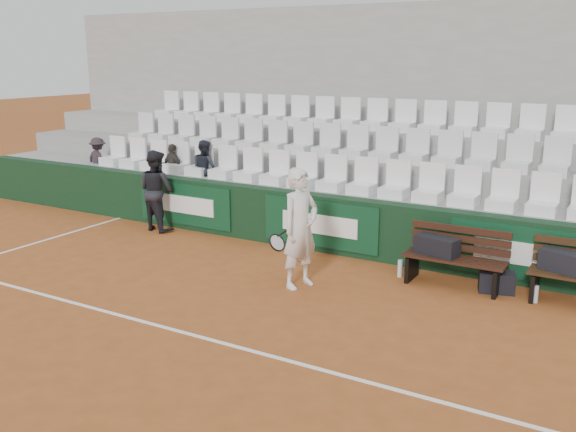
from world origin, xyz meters
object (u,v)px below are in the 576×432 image
object	(u,v)px
spectator_c	(204,146)
bench_left	(454,272)
sports_bag_ground	(497,282)
tennis_player	(300,228)
sports_bag_right	(563,262)
spectator_b	(172,147)
sports_bag_left	(437,246)
water_bottle_far	(536,294)
water_bottle_near	(400,268)
spectator_a	(97,140)
ball_kid	(156,190)

from	to	relation	value
spectator_c	bench_left	bearing A→B (deg)	-172.90
sports_bag_ground	tennis_player	bearing A→B (deg)	-154.64
tennis_player	sports_bag_right	bearing A→B (deg)	20.27
spectator_b	spectator_c	xyz separation A→B (m)	(0.84, 0.00, 0.07)
sports_bag_left	water_bottle_far	distance (m)	1.54
sports_bag_left	water_bottle_far	size ratio (longest dim) A/B	2.57
bench_left	sports_bag_left	distance (m)	0.46
sports_bag_ground	water_bottle_near	distance (m)	1.46
water_bottle_near	spectator_b	bearing A→B (deg)	168.08
water_bottle_far	spectator_a	xyz separation A→B (m)	(-9.70, 1.22, 1.39)
sports_bag_left	sports_bag_right	distance (m)	1.76
spectator_a	spectator_b	distance (m)	2.18
bench_left	spectator_c	size ratio (longest dim) A/B	1.28
spectator_a	bench_left	bearing A→B (deg)	-179.83
spectator_b	sports_bag_ground	bearing A→B (deg)	-176.00
water_bottle_near	tennis_player	world-z (taller)	tennis_player
sports_bag_right	sports_bag_left	bearing A→B (deg)	-175.81
ball_kid	spectator_b	size ratio (longest dim) A/B	1.54
water_bottle_far	sports_bag_right	bearing A→B (deg)	34.90
sports_bag_left	spectator_c	distance (m)	5.43
water_bottle_near	spectator_a	distance (m)	7.87
tennis_player	spectator_a	world-z (taller)	spectator_a
sports_bag_left	tennis_player	size ratio (longest dim) A/B	0.36
bench_left	water_bottle_far	bearing A→B (deg)	-2.75
bench_left	ball_kid	size ratio (longest dim) A/B	0.94
spectator_c	spectator_b	bearing A→B (deg)	19.08
sports_bag_left	sports_bag_ground	bearing A→B (deg)	5.34
sports_bag_right	tennis_player	size ratio (longest dim) A/B	0.34
water_bottle_far	ball_kid	size ratio (longest dim) A/B	0.16
spectator_c	tennis_player	bearing A→B (deg)	165.72
bench_left	sports_bag_ground	distance (m)	0.62
tennis_player	water_bottle_far	bearing A→B (deg)	18.75
bench_left	ball_kid	world-z (taller)	ball_kid
water_bottle_far	spectator_a	distance (m)	9.87
sports_bag_left	sports_bag_ground	world-z (taller)	sports_bag_left
ball_kid	sports_bag_left	bearing A→B (deg)	-173.82
bench_left	water_bottle_far	world-z (taller)	bench_left
sports_bag_right	sports_bag_ground	distance (m)	0.97
water_bottle_near	water_bottle_far	xyz separation A→B (m)	(2.03, -0.07, -0.01)
sports_bag_left	spectator_a	xyz separation A→B (m)	(-8.22, 1.15, 0.92)
tennis_player	sports_bag_left	bearing A→B (deg)	33.97
sports_bag_ground	bench_left	bearing A→B (deg)	-170.78
bench_left	sports_bag_right	world-z (taller)	sports_bag_right
bench_left	sports_bag_right	distance (m)	1.52
tennis_player	ball_kid	distance (m)	4.22
sports_bag_left	tennis_player	distance (m)	2.09
sports_bag_right	spectator_b	xyz separation A→B (m)	(-7.81, 1.02, 0.92)
sports_bag_ground	spectator_a	distance (m)	9.28
sports_bag_right	spectator_c	distance (m)	7.11
sports_bag_ground	spectator_b	world-z (taller)	spectator_b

